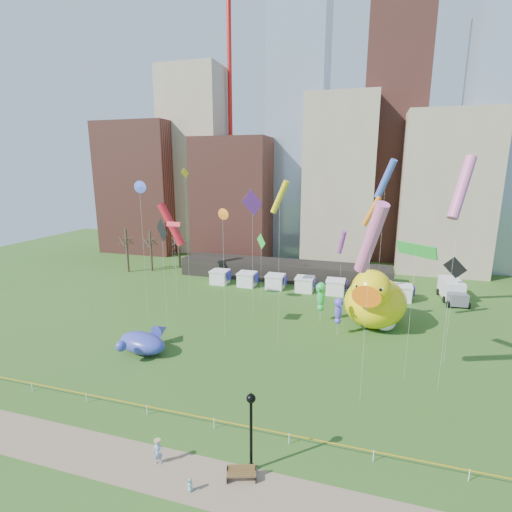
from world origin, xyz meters
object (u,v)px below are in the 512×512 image
(seahorse_purple, at_px, (338,309))
(box_truck, at_px, (452,290))
(toddler, at_px, (190,485))
(park_bench, at_px, (241,473))
(lamppost, at_px, (251,423))
(small_duck, at_px, (385,320))
(whale_inflatable, at_px, (144,342))
(big_duck, at_px, (374,300))
(seahorse_green, at_px, (321,294))
(woman, at_px, (158,452))

(seahorse_purple, distance_m, box_truck, 23.92)
(seahorse_purple, bearing_deg, toddler, -120.22)
(park_bench, xyz_separation_m, toddler, (-2.82, -1.81, -0.07))
(seahorse_purple, xyz_separation_m, lamppost, (-3.64, -23.44, 0.18))
(small_duck, xyz_separation_m, toddler, (-12.33, -29.41, -0.83))
(whale_inflatable, distance_m, box_truck, 45.82)
(big_duck, bearing_deg, toddler, -97.92)
(small_duck, bearing_deg, seahorse_green, -174.53)
(small_duck, xyz_separation_m, box_truck, (10.20, 14.76, 0.27))
(park_bench, height_order, toddler, park_bench)
(small_duck, relative_size, whale_inflatable, 0.51)
(whale_inflatable, xyz_separation_m, lamppost, (16.55, -12.91, 2.42))
(woman, height_order, toddler, woman)
(toddler, bearing_deg, big_duck, 71.69)
(lamppost, bearing_deg, small_duck, 71.02)
(seahorse_green, height_order, whale_inflatable, seahorse_green)
(park_bench, height_order, lamppost, lamppost)
(seahorse_purple, relative_size, toddler, 5.26)
(seahorse_green, xyz_separation_m, park_bench, (-1.43, -28.16, -3.26))
(seahorse_green, xyz_separation_m, toddler, (-4.25, -29.97, -3.32))
(seahorse_green, distance_m, woman, 29.57)
(seahorse_purple, distance_m, woman, 26.80)
(big_duck, bearing_deg, whale_inflatable, -137.35)
(lamppost, height_order, woman, lamppost)
(big_duck, height_order, lamppost, big_duck)
(small_duck, relative_size, park_bench, 1.94)
(lamppost, bearing_deg, woman, -168.24)
(box_truck, bearing_deg, woman, -126.19)
(big_duck, relative_size, seahorse_green, 2.07)
(whale_inflatable, bearing_deg, park_bench, -29.44)
(seahorse_purple, relative_size, whale_inflatable, 0.63)
(lamppost, bearing_deg, toddler, -138.62)
(whale_inflatable, distance_m, lamppost, 21.12)
(park_bench, bearing_deg, seahorse_green, 68.90)
(seahorse_green, height_order, box_truck, seahorse_green)
(seahorse_purple, relative_size, woman, 2.69)
(seahorse_purple, bearing_deg, big_duck, 27.13)
(big_duck, height_order, park_bench, big_duck)
(big_duck, bearing_deg, lamppost, -93.81)
(box_truck, height_order, toddler, box_truck)
(big_duck, height_order, whale_inflatable, big_duck)
(small_duck, distance_m, park_bench, 29.21)
(whale_inflatable, height_order, lamppost, lamppost)
(box_truck, distance_m, woman, 49.82)
(woman, bearing_deg, big_duck, 44.50)
(seahorse_green, relative_size, toddler, 5.94)
(small_duck, xyz_separation_m, woman, (-15.48, -27.93, -0.39))
(big_duck, xyz_separation_m, box_truck, (11.58, 14.11, -2.13))
(seahorse_purple, xyz_separation_m, whale_inflatable, (-20.18, -10.53, -2.24))
(seahorse_green, xyz_separation_m, lamppost, (-1.07, -27.17, -0.19))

